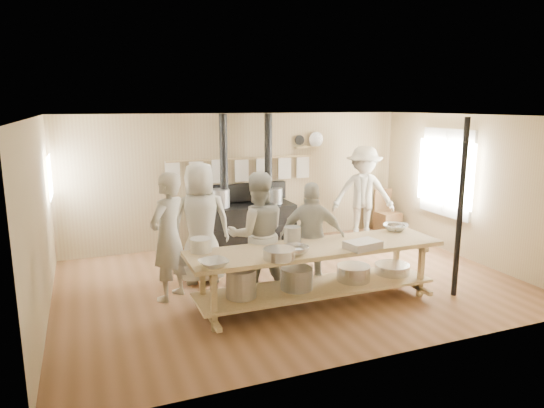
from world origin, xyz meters
name	(u,v)px	position (x,y,z in m)	size (l,w,h in m)	color
ground	(290,282)	(0.00, 0.00, 0.00)	(7.00, 7.00, 0.00)	brown
room_shell	(291,181)	(0.00, 0.00, 1.62)	(7.00, 7.00, 7.00)	tan
window_right	(447,173)	(3.47, 0.60, 1.50)	(0.09, 1.50, 1.65)	beige
left_opening	(50,177)	(-3.45, 2.00, 1.60)	(0.00, 0.90, 0.90)	white
stove	(247,221)	(-0.01, 2.12, 0.52)	(1.90, 0.75, 2.60)	black
towel_rail	(243,167)	(0.00, 2.40, 1.56)	(3.00, 0.04, 0.47)	tan
back_wall_shelf	(309,142)	(1.46, 2.43, 2.00)	(0.63, 0.14, 0.32)	tan
prep_table	(316,269)	(-0.01, -0.90, 0.52)	(3.60, 0.90, 0.85)	tan
support_post	(460,209)	(2.05, -1.35, 1.30)	(0.08, 0.08, 2.60)	black
cook_far_left	(168,237)	(-1.87, 0.06, 0.92)	(0.67, 0.44, 1.85)	#BCBAA6
cook_left	(257,235)	(-0.65, -0.27, 0.92)	(0.89, 0.69, 1.83)	#BCBAA6
cook_center	(201,223)	(-1.29, 0.56, 0.96)	(0.94, 0.61, 1.91)	#BCBAA6
cook_right	(312,237)	(0.16, -0.41, 0.83)	(0.97, 0.40, 1.66)	#BCBAA6
cook_by_window	(363,194)	(2.36, 1.72, 0.98)	(1.26, 0.72, 1.95)	#BCBAA6
chair	(387,221)	(3.15, 1.97, 0.28)	(0.47, 0.47, 0.96)	brown
bowl_white_a	(213,263)	(-1.55, -1.23, 0.89)	(0.35, 0.35, 0.08)	white
bowl_steel_a	(296,250)	(-0.42, -1.14, 0.90)	(0.35, 0.35, 0.11)	silver
bowl_white_b	(395,227)	(1.53, -0.57, 0.90)	(0.38, 0.38, 0.09)	white
bowl_steel_b	(396,228)	(1.52, -0.59, 0.89)	(0.28, 0.28, 0.09)	silver
roasting_pan	(363,245)	(0.53, -1.23, 0.90)	(0.46, 0.31, 0.10)	#B2B2B7
mixing_bowl_large	(279,254)	(-0.69, -1.23, 0.92)	(0.41, 0.41, 0.13)	silver
bucket_galv	(293,234)	(-0.22, -0.57, 0.96)	(0.23, 0.23, 0.22)	gray
deep_bowl_enamel	(201,245)	(-1.55, -0.57, 0.94)	(0.29, 0.29, 0.18)	white
pitcher	(289,235)	(-0.28, -0.57, 0.96)	(0.14, 0.14, 0.21)	white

